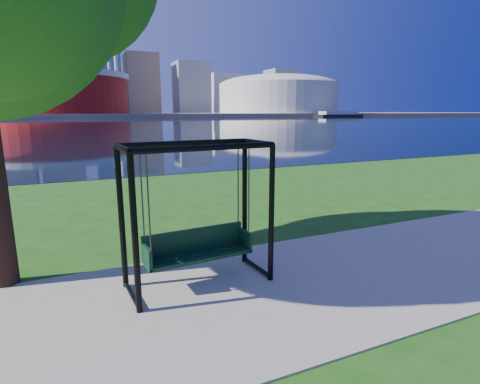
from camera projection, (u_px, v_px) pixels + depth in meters
ground at (235, 283)px, 6.73m from camera, size 900.00×900.00×0.00m
path at (247, 294)px, 6.28m from camera, size 120.00×4.00×0.03m
river at (81, 123)px, 97.78m from camera, size 900.00×180.00×0.02m
far_bank at (73, 114)px, 279.68m from camera, size 900.00×228.00×2.00m
stadium at (53, 91)px, 209.53m from camera, size 83.00×83.00×32.00m
arena at (278, 93)px, 266.97m from camera, size 84.00×84.00×26.56m
skyline at (63, 67)px, 282.59m from camera, size 392.00×66.00×96.50m
swing at (197, 218)px, 6.43m from camera, size 2.53×1.24×2.52m
barge at (339, 114)px, 227.77m from camera, size 32.97×11.18×3.24m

